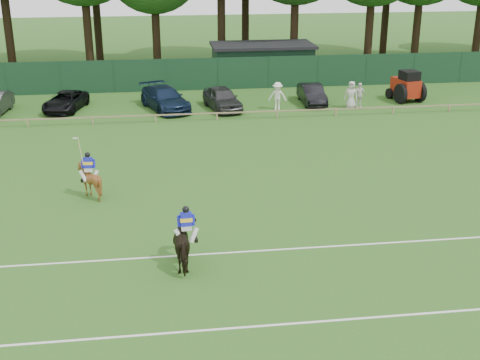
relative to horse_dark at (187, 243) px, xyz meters
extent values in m
plane|color=#1E4C14|center=(2.07, 1.78, -0.90)|extent=(160.00, 160.00, 0.00)
imported|color=black|center=(0.00, 0.00, 0.00)|extent=(1.10, 2.18, 1.80)
imported|color=brown|center=(-4.03, 7.25, -0.12)|extent=(1.36, 1.50, 1.56)
imported|color=black|center=(-7.03, 23.71, -0.26)|extent=(3.13, 4.93, 1.27)
imported|color=#12203A|center=(-0.22, 22.96, -0.12)|extent=(3.88, 5.77, 1.55)
imported|color=#333235|center=(3.71, 22.49, -0.12)|extent=(2.75, 4.85, 1.56)
imported|color=black|center=(10.26, 23.26, -0.21)|extent=(1.55, 4.22, 1.38)
imported|color=silver|center=(7.49, 21.90, 0.06)|extent=(1.37, 0.97, 1.92)
imported|color=silver|center=(13.22, 21.64, -0.01)|extent=(1.07, 0.50, 1.78)
imported|color=beige|center=(12.64, 21.59, 0.06)|extent=(1.11, 0.98, 1.91)
cube|color=silver|center=(0.00, 0.00, 0.62)|extent=(0.38, 0.28, 0.18)
cube|color=#191EBA|center=(0.00, 0.00, 0.94)|extent=(0.42, 0.33, 0.51)
cube|color=yellow|center=(0.00, 0.00, 0.92)|extent=(0.45, 0.31, 0.18)
sphere|color=black|center=(0.00, 0.00, 1.31)|extent=(0.25, 0.25, 0.25)
cylinder|color=silver|center=(0.26, -0.03, 0.32)|extent=(0.42, 0.35, 0.59)
cylinder|color=silver|center=(-0.26, -0.07, 0.32)|extent=(0.42, 0.33, 0.59)
cube|color=silver|center=(-4.03, 7.25, 0.43)|extent=(0.38, 0.29, 0.18)
cube|color=#191EBA|center=(-4.03, 7.25, 0.75)|extent=(0.42, 0.33, 0.51)
cube|color=yellow|center=(-4.03, 7.25, 0.73)|extent=(0.45, 0.32, 0.18)
sphere|color=black|center=(-4.03, 7.25, 1.12)|extent=(0.25, 0.25, 0.25)
cylinder|color=silver|center=(-3.77, 7.18, 0.13)|extent=(0.42, 0.33, 0.59)
cylinder|color=silver|center=(-4.29, 7.22, 0.13)|extent=(0.42, 0.36, 0.59)
cylinder|color=tan|center=(-4.32, 7.32, 1.30)|extent=(0.24, 0.59, 1.17)
sphere|color=silver|center=(-0.23, 1.45, -0.85)|extent=(0.09, 0.09, 0.09)
cube|color=silver|center=(2.07, -4.22, -0.89)|extent=(60.00, 0.10, 0.01)
cube|color=silver|center=(2.07, 0.78, -0.89)|extent=(60.00, 0.10, 0.01)
cube|color=#997F5B|center=(2.07, 19.78, -0.45)|extent=(62.00, 0.08, 0.08)
cube|color=#14351E|center=(2.07, 28.78, 0.35)|extent=(92.00, 0.04, 2.50)
cube|color=#14331E|center=(8.07, 31.78, 0.50)|extent=(8.00, 4.00, 2.80)
cube|color=black|center=(8.07, 31.78, 2.02)|extent=(8.40, 4.40, 0.24)
cube|color=maroon|center=(17.24, 23.28, 0.09)|extent=(1.63, 2.45, 1.23)
cube|color=black|center=(17.31, 22.91, 0.94)|extent=(1.34, 1.42, 0.85)
cylinder|color=black|center=(16.57, 22.48, -0.19)|extent=(0.54, 1.44, 1.42)
cylinder|color=black|center=(18.15, 22.78, -0.19)|extent=(0.54, 1.44, 1.42)
cylinder|color=black|center=(16.37, 24.07, -0.52)|extent=(0.42, 0.79, 0.76)
cylinder|color=black|center=(17.76, 24.34, -0.52)|extent=(0.42, 0.79, 0.76)
camera|label=1|loc=(-0.87, -20.76, 10.20)|focal=48.00mm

